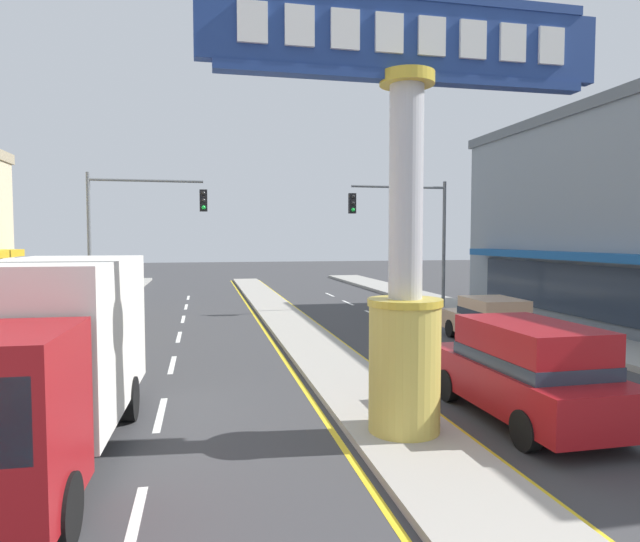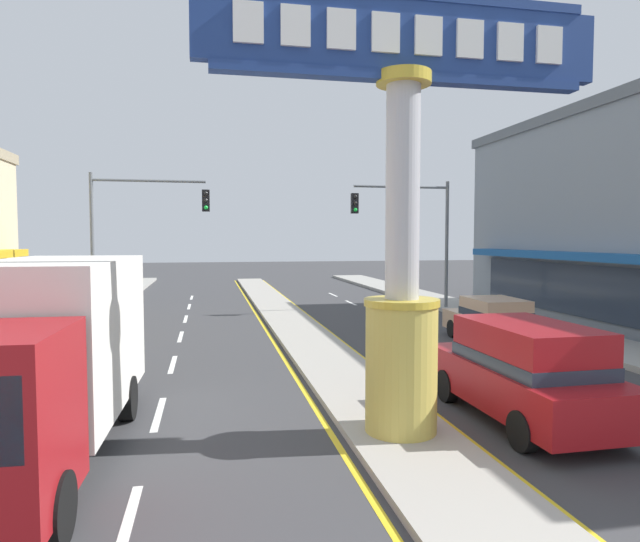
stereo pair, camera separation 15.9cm
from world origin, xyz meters
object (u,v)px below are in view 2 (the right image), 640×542
object	(u,v)px
district_sign	(402,218)
suv_far_right_lane	(525,370)
traffic_light_right_side	(413,222)
sedan_near_left_lane	(493,320)
traffic_light_left_side	(136,220)
box_truck_near_right_lane	(42,351)

from	to	relation	value
district_sign	suv_far_right_lane	bearing A→B (deg)	8.77
traffic_light_right_side	suv_far_right_lane	xyz separation A→B (m)	(-3.58, -15.39, -3.26)
suv_far_right_lane	sedan_near_left_lane	xyz separation A→B (m)	(3.30, 7.19, -0.20)
traffic_light_right_side	sedan_near_left_lane	bearing A→B (deg)	-92.01
traffic_light_right_side	traffic_light_left_side	bearing A→B (deg)	-177.48
box_truck_near_right_lane	sedan_near_left_lane	world-z (taller)	box_truck_near_right_lane
district_sign	sedan_near_left_lane	xyz separation A→B (m)	(5.91, 7.59, -3.05)
district_sign	box_truck_near_right_lane	bearing A→B (deg)	175.88
suv_far_right_lane	sedan_near_left_lane	distance (m)	7.91
traffic_light_left_side	sedan_near_left_lane	bearing A→B (deg)	-32.28
district_sign	traffic_light_left_side	world-z (taller)	district_sign
district_sign	traffic_light_left_side	xyz separation A→B (m)	(-6.20, 15.24, 0.40)
box_truck_near_right_lane	suv_far_right_lane	distance (m)	8.51
sedan_near_left_lane	suv_far_right_lane	bearing A→B (deg)	-114.63
district_sign	traffic_light_left_side	bearing A→B (deg)	112.13
suv_far_right_lane	district_sign	bearing A→B (deg)	-171.23
traffic_light_right_side	sedan_near_left_lane	xyz separation A→B (m)	(-0.29, -8.20, -3.46)
sedan_near_left_lane	traffic_light_left_side	bearing A→B (deg)	147.72
district_sign	box_truck_near_right_lane	xyz separation A→B (m)	(-5.87, 0.42, -2.15)
district_sign	suv_far_right_lane	world-z (taller)	district_sign
box_truck_near_right_lane	sedan_near_left_lane	xyz separation A→B (m)	(11.78, 7.17, -0.91)
district_sign	traffic_light_right_side	size ratio (longest dim) A/B	1.20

